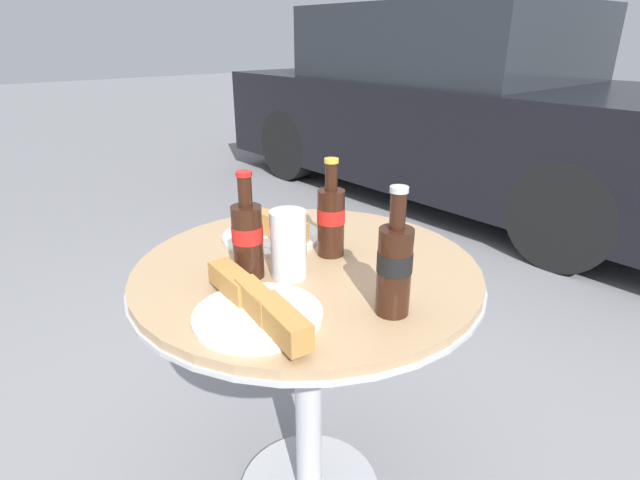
# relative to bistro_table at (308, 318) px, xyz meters

# --- Properties ---
(bistro_table) EXTENTS (0.80, 0.80, 0.71)m
(bistro_table) POSITION_rel_bistro_table_xyz_m (0.00, 0.00, 0.00)
(bistro_table) COLOR #B7B7BC
(bistro_table) RESTS_ON ground_plane
(cola_bottle_left) EXTENTS (0.07, 0.07, 0.23)m
(cola_bottle_left) POSITION_rel_bistro_table_xyz_m (-0.01, 0.08, 0.23)
(cola_bottle_left) COLOR #33190F
(cola_bottle_left) RESTS_ON bistro_table
(cola_bottle_right) EXTENTS (0.07, 0.07, 0.25)m
(cola_bottle_right) POSITION_rel_bistro_table_xyz_m (0.27, -0.01, 0.24)
(cola_bottle_right) COLOR #33190F
(cola_bottle_right) RESTS_ON bistro_table
(cola_bottle_center) EXTENTS (0.07, 0.07, 0.23)m
(cola_bottle_center) POSITION_rel_bistro_table_xyz_m (-0.04, -0.13, 0.23)
(cola_bottle_center) COLOR #33190F
(cola_bottle_center) RESTS_ON bistro_table
(drinking_glass) EXTENTS (0.08, 0.08, 0.15)m
(drinking_glass) POSITION_rel_bistro_table_xyz_m (0.02, -0.07, 0.21)
(drinking_glass) COLOR black
(drinking_glass) RESTS_ON bistro_table
(lunch_plate_near) EXTENTS (0.25, 0.25, 0.07)m
(lunch_plate_near) POSITION_rel_bistro_table_xyz_m (-0.18, 0.03, 0.16)
(lunch_plate_near) COLOR white
(lunch_plate_near) RESTS_ON bistro_table
(lunch_plate_far) EXTENTS (0.34, 0.24, 0.06)m
(lunch_plate_far) POSITION_rel_bistro_table_xyz_m (0.13, -0.22, 0.16)
(lunch_plate_far) COLOR white
(lunch_plate_far) RESTS_ON bistro_table
(parked_car) EXTENTS (3.96, 1.71, 1.41)m
(parked_car) POSITION_rel_bistro_table_xyz_m (-1.53, 2.75, 0.09)
(parked_car) COLOR black
(parked_car) RESTS_ON ground_plane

